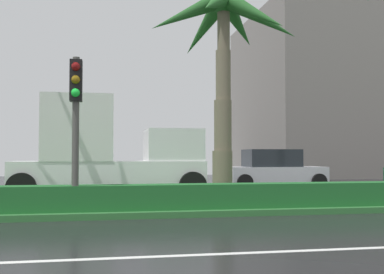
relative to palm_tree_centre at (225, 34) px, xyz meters
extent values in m
cylinder|color=#6A614C|center=(-0.13, -0.14, -4.07)|extent=(0.56, 0.56, 1.43)
cylinder|color=#6A614C|center=(-0.10, -0.08, -2.64)|extent=(0.49, 0.49, 1.43)
cylinder|color=#6A614C|center=(-0.07, -0.01, -1.20)|extent=(0.43, 0.43, 1.43)
cylinder|color=#6A614C|center=(-0.03, 0.05, 0.23)|extent=(0.36, 0.36, 1.43)
cone|color=#225722|center=(1.01, -0.06, 0.51)|extent=(2.40, 0.80, 1.57)
cone|color=#225722|center=(0.64, 0.91, 0.59)|extent=(1.91, 2.23, 1.43)
cone|color=#225722|center=(-0.40, 0.99, 0.42)|extent=(1.36, 2.35, 1.72)
cone|color=#225722|center=(-1.08, -0.07, 0.52)|extent=(2.41, 0.83, 1.56)
cone|color=#225722|center=(-0.52, -0.92, 0.57)|extent=(1.57, 2.39, 1.46)
cone|color=#225722|center=(0.54, -0.79, 0.44)|extent=(1.77, 2.23, 1.69)
cylinder|color=#4C4C47|center=(-4.04, -1.77, -2.99)|extent=(0.16, 0.16, 3.58)
cube|color=black|center=(-4.04, -1.77, -1.75)|extent=(0.28, 0.32, 0.96)
sphere|color=maroon|center=(-4.04, -1.94, -1.45)|extent=(0.20, 0.20, 0.20)
sphere|color=#7F600F|center=(-4.04, -1.94, -1.75)|extent=(0.20, 0.20, 0.20)
sphere|color=#1EEA3F|center=(-4.04, -1.94, -2.05)|extent=(0.20, 0.20, 0.20)
cube|color=white|center=(-3.19, 3.58, -4.12)|extent=(6.40, 2.30, 0.90)
cube|color=white|center=(-0.99, 3.58, -3.12)|extent=(1.90, 2.21, 1.10)
cube|color=silver|center=(-4.24, 3.58, -2.57)|extent=(2.30, 2.35, 2.20)
cylinder|color=black|center=(-0.49, 4.75, -4.47)|extent=(0.92, 0.30, 0.92)
cylinder|color=black|center=(-0.49, 2.41, -4.47)|extent=(0.92, 0.30, 0.92)
cylinder|color=black|center=(-5.89, 4.75, -4.47)|extent=(0.92, 0.30, 0.92)
cylinder|color=black|center=(-5.89, 2.41, -4.47)|extent=(0.92, 0.30, 0.92)
cube|color=silver|center=(4.03, 6.79, -4.33)|extent=(4.30, 1.76, 0.72)
cube|color=#1E2328|center=(3.88, 6.79, -3.59)|extent=(2.30, 1.58, 0.76)
cylinder|color=black|center=(5.68, 7.69, -4.59)|extent=(0.68, 0.22, 0.68)
cylinder|color=black|center=(5.68, 5.89, -4.59)|extent=(0.68, 0.22, 0.68)
cylinder|color=black|center=(2.38, 7.69, -4.59)|extent=(0.68, 0.22, 0.68)
cylinder|color=black|center=(2.38, 5.89, -4.59)|extent=(0.68, 0.22, 0.68)
camera|label=1|loc=(-3.40, -12.90, -3.48)|focal=43.98mm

